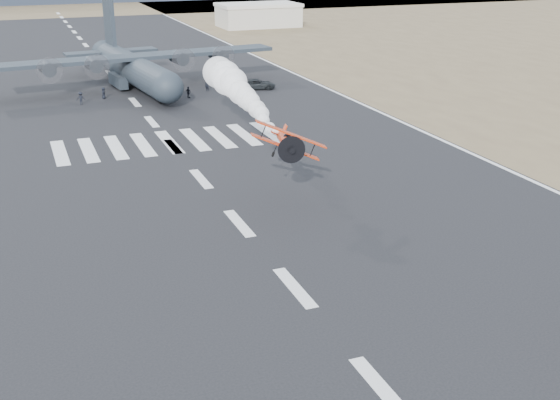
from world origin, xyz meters
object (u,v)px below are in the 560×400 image
crew_a (207,85)px  crew_e (103,93)px  crew_h (166,93)px  aerobatic_biplane (287,142)px  crew_d (188,92)px  crew_f (154,86)px  crew_b (171,90)px  crew_c (81,98)px  transport_aircraft (133,66)px  crew_g (175,93)px  support_vehicle (258,84)px  hangar_right (258,15)px

crew_a → crew_e: size_ratio=1.09×
crew_h → aerobatic_biplane: bearing=-162.8°
crew_a → crew_d: 5.40m
crew_f → crew_h: bearing=-50.5°
crew_b → crew_f: crew_b is taller
aerobatic_biplane → crew_c: 48.85m
transport_aircraft → crew_e: (-5.60, -7.12, -2.44)m
aerobatic_biplane → crew_d: size_ratio=3.61×
crew_f → crew_g: 6.22m
crew_a → crew_d: bearing=-93.7°
transport_aircraft → crew_g: size_ratio=23.96×
crew_e → crew_c: bearing=-42.4°
support_vehicle → aerobatic_biplane: bearing=176.2°
hangar_right → support_vehicle: hangar_right is taller
crew_a → crew_h: size_ratio=1.04×
crew_f → support_vehicle: bearing=19.8°
hangar_right → crew_e: hangar_right is taller
crew_d → crew_h: (-3.23, 0.38, 0.07)m
support_vehicle → crew_h: size_ratio=3.05×
transport_aircraft → crew_f: size_ratio=26.25×
crew_d → crew_h: crew_h is taller
crew_a → crew_d: size_ratio=1.12×
aerobatic_biplane → support_vehicle: aerobatic_biplane is taller
crew_d → crew_e: 12.20m
aerobatic_biplane → crew_h: aerobatic_biplane is taller
transport_aircraft → support_vehicle: (17.42, -8.55, -2.53)m
crew_f → crew_e: bearing=-131.6°
crew_b → crew_e: bearing=139.1°
hangar_right → crew_b: 85.93m
transport_aircraft → support_vehicle: bearing=-32.5°
crew_g → crew_h: size_ratio=1.03×
hangar_right → crew_c: 93.48m
crew_c → crew_g: (13.09, -1.16, 0.02)m
aerobatic_biplane → crew_e: (-8.81, 49.65, -4.95)m
crew_f → crew_c: bearing=-124.0°
aerobatic_biplane → hangar_right: bearing=78.2°
transport_aircraft → crew_a: transport_aircraft is taller
support_vehicle → crew_b: (-13.48, -0.27, 0.19)m
transport_aircraft → crew_b: (3.94, -8.82, -2.34)m
hangar_right → aerobatic_biplane: (-40.96, -123.84, 2.79)m
crew_e → transport_aircraft: bearing=152.1°
aerobatic_biplane → transport_aircraft: bearing=99.8°
support_vehicle → crew_g: 13.60m
crew_b → crew_c: (-13.00, -0.92, -0.04)m
crew_b → crew_h: size_ratio=1.06×
transport_aircraft → crew_b: size_ratio=23.44×
aerobatic_biplane → crew_b: 48.19m
transport_aircraft → hangar_right: bearing=50.3°
support_vehicle → crew_e: (-23.03, 1.43, 0.09)m
hangar_right → crew_f: (-42.04, -72.06, -2.17)m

